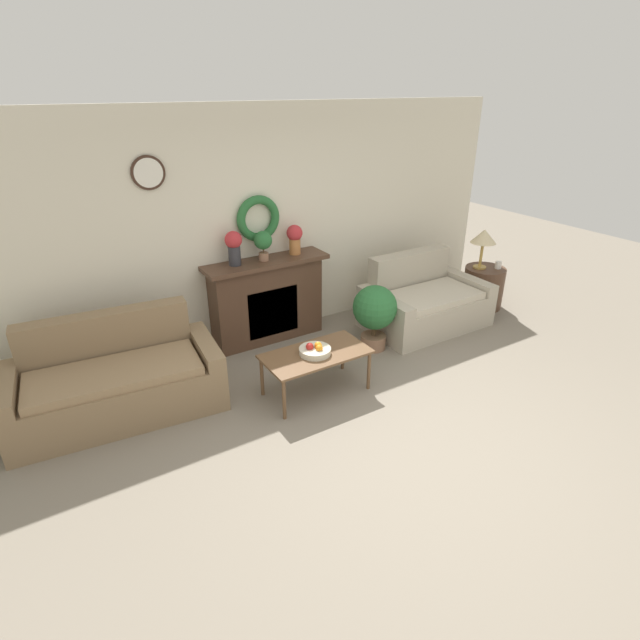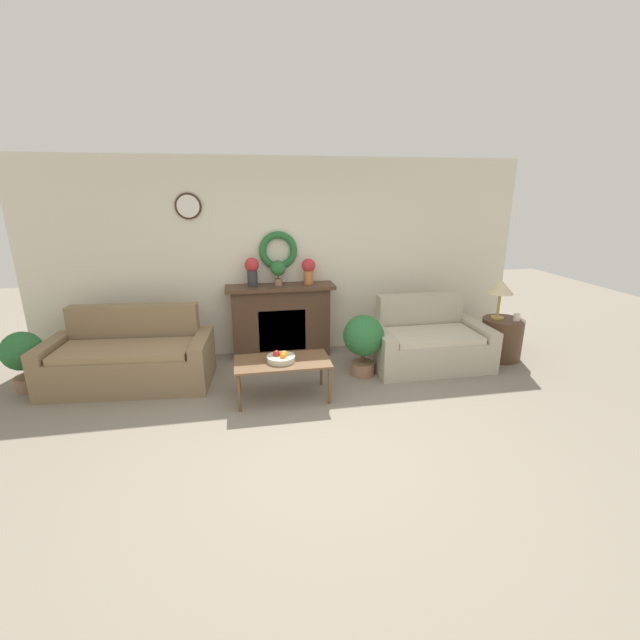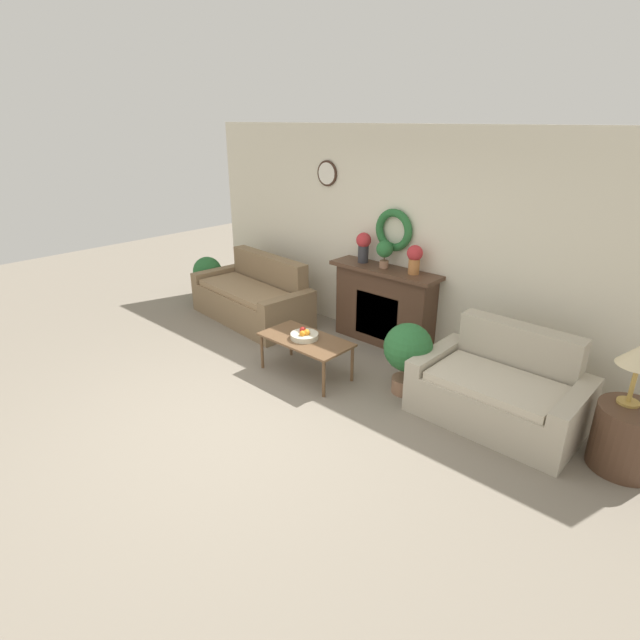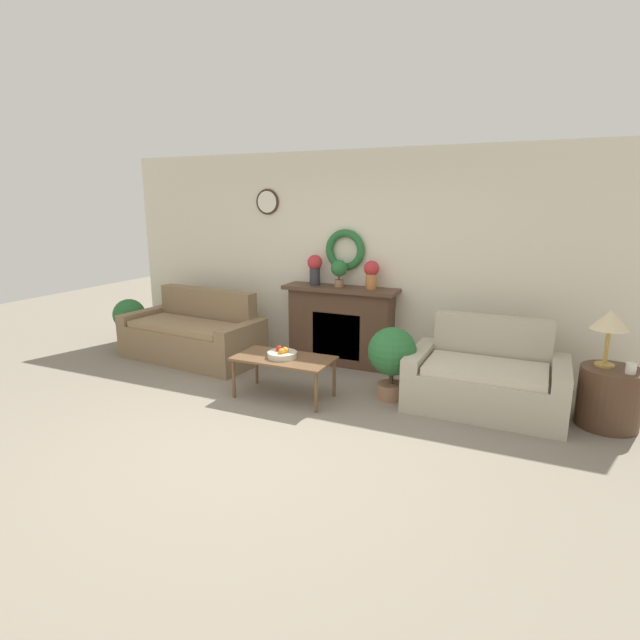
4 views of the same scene
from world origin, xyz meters
name	(u,v)px [view 3 (image 3 of 4)]	position (x,y,z in m)	size (l,w,h in m)	color
ground_plane	(239,423)	(0.00, 0.00, 0.00)	(16.00, 16.00, 0.00)	gray
wall_back	(403,240)	(-0.01, 2.69, 1.35)	(6.80, 0.16, 2.70)	beige
fireplace	(384,306)	(-0.10, 2.49, 0.52)	(1.48, 0.41, 1.02)	#4C3323
couch_left	(253,298)	(-1.99, 1.89, 0.32)	(1.97, 1.05, 0.91)	#846B4C
loveseat_right	(500,391)	(1.80, 1.80, 0.30)	(1.54, 0.96, 0.89)	#B2A893
coffee_table	(306,342)	(-0.22, 1.17, 0.41)	(1.06, 0.55, 0.45)	brown
fruit_bowl	(304,335)	(-0.23, 1.16, 0.49)	(0.32, 0.32, 0.12)	beige
side_table_by_loveseat	(627,438)	(2.90, 1.79, 0.28)	(0.55, 0.55, 0.57)	#4C3323
table_lamp	(640,357)	(2.83, 1.85, 1.00)	(0.34, 0.34, 0.54)	#B28E42
vase_on_mantel_left	(363,245)	(-0.47, 2.49, 1.25)	(0.19, 0.19, 0.39)	#2D2D33
vase_on_mantel_right	(415,258)	(0.30, 2.49, 1.22)	(0.19, 0.19, 0.35)	#AD6B38
potted_plant_on_mantel	(385,251)	(-0.12, 2.47, 1.24)	(0.21, 0.21, 0.34)	#8E664C
potted_plant_floor_by_couch	(208,274)	(-3.16, 1.94, 0.43)	(0.46, 0.46, 0.71)	#8E664C
potted_plant_floor_by_loveseat	(408,351)	(0.85, 1.61, 0.49)	(0.52, 0.52, 0.79)	#8E664C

